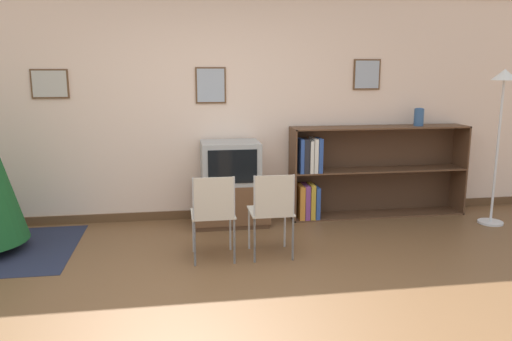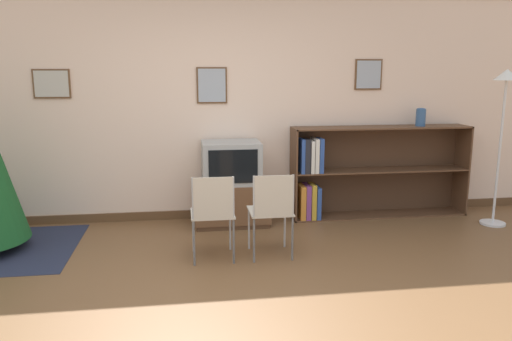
% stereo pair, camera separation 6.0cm
% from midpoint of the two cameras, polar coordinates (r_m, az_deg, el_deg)
% --- Properties ---
extents(ground_plane, '(24.00, 24.00, 0.00)m').
position_cam_midpoint_polar(ground_plane, '(3.90, -2.67, -15.26)').
color(ground_plane, brown).
extents(wall_back, '(9.08, 0.11, 2.70)m').
position_cam_midpoint_polar(wall_back, '(5.87, -5.36, 7.52)').
color(wall_back, beige).
rests_on(wall_back, ground_plane).
extents(tv_console, '(0.85, 0.53, 0.49)m').
position_cam_midpoint_polar(tv_console, '(5.74, -3.22, -3.75)').
color(tv_console, '#4C311E').
rests_on(tv_console, ground_plane).
extents(television, '(0.65, 0.51, 0.47)m').
position_cam_midpoint_polar(television, '(5.63, -3.27, 0.93)').
color(television, '#9E9E99').
rests_on(television, tv_console).
extents(folding_chair_left, '(0.40, 0.40, 0.82)m').
position_cam_midpoint_polar(folding_chair_left, '(4.59, -5.27, -4.76)').
color(folding_chair_left, '#BCB29E').
rests_on(folding_chair_left, ground_plane).
extents(folding_chair_right, '(0.40, 0.40, 0.82)m').
position_cam_midpoint_polar(folding_chair_right, '(4.66, 1.49, -4.48)').
color(folding_chair_right, '#BCB29E').
rests_on(folding_chair_right, ground_plane).
extents(bookshelf, '(2.14, 0.36, 1.09)m').
position_cam_midpoint_polar(bookshelf, '(6.11, 10.85, -0.29)').
color(bookshelf, brown).
rests_on(bookshelf, ground_plane).
extents(vase, '(0.11, 0.11, 0.21)m').
position_cam_midpoint_polar(vase, '(6.29, 17.86, 5.86)').
color(vase, '#335684').
rests_on(vase, bookshelf).
extents(standing_lamp, '(0.28, 0.28, 1.76)m').
position_cam_midpoint_polar(standing_lamp, '(6.18, 26.01, 6.58)').
color(standing_lamp, silver).
rests_on(standing_lamp, ground_plane).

